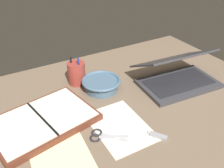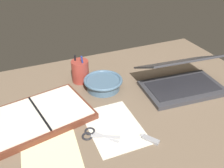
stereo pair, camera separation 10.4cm
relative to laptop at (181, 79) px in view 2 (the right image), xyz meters
The scene contains 9 objects.
desk_top 31.82cm from the laptop, behind, with size 140.00×100.00×2.00cm, color #75604C.
laptop is the anchor object (origin of this frame).
bowl 35.07cm from the laptop, 158.50° to the left, with size 17.52×17.52×5.19cm.
pen_cup 46.22cm from the laptop, 149.71° to the left, with size 8.03×8.03×13.99cm.
planner 62.76cm from the laptop, behind, with size 41.33×32.38×2.86cm.
scissors 49.17cm from the laptop, 163.84° to the right, with size 12.54×11.38×0.80cm.
paper_sheet_front 40.66cm from the laptop, 161.89° to the right, with size 18.64×26.38×0.16cm, color silver.
paper_sheet_beside_planner 64.88cm from the laptop, 165.10° to the right, with size 18.41×23.63×0.16cm, color #F4EFB2.
usb_drive 38.43cm from the laptop, 141.26° to the right, with size 5.40×6.84×1.00cm.
Camera 2 is at (-35.24, -73.76, 64.45)cm, focal length 40.00 mm.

